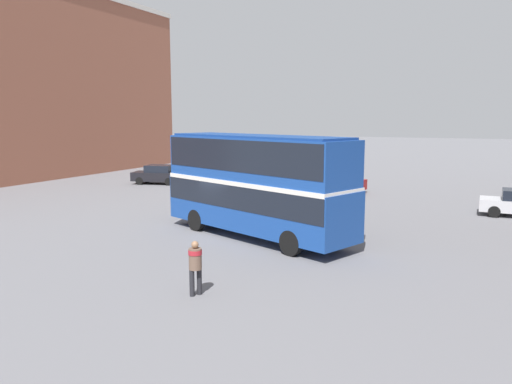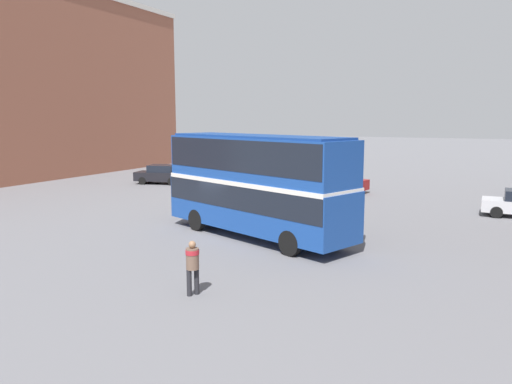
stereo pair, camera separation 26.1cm
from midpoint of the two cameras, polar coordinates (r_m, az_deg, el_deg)
name	(u,v)px [view 1 (the left image)]	position (r m, az deg, el deg)	size (l,w,h in m)	color
ground_plane	(227,233)	(24.00, -3.61, -4.70)	(240.00, 240.00, 0.00)	slate
double_decker_bus	(256,179)	(22.64, -0.33, 1.44)	(10.27, 5.97, 4.69)	#194293
pedestrian_foreground	(195,262)	(15.66, -7.43, -7.97)	(0.58, 0.58, 1.73)	#232328
parked_car_kerb_far	(158,174)	(42.16, -11.28, 1.98)	(4.40, 2.75, 1.57)	black
parked_car_side_street	(333,181)	(37.49, 8.61, 1.25)	(4.81, 2.55, 1.58)	maroon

